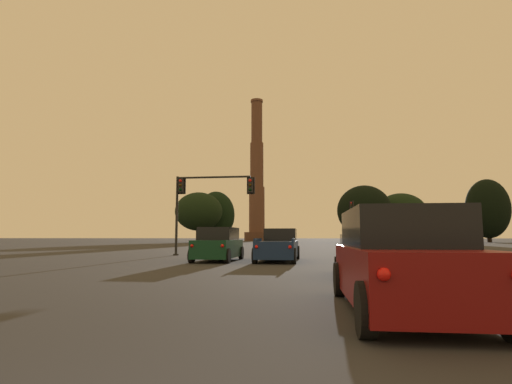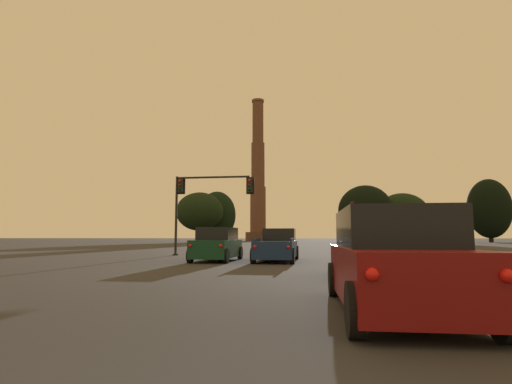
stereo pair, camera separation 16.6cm
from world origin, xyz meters
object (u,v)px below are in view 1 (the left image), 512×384
object	(u,v)px
pickup_truck_center_lane_front	(279,246)
suv_left_lane_front	(219,245)
hatchback_right_lane_second	(365,257)
traffic_light_far_right	(353,216)
smokestack	(257,184)
suv_right_lane_third	(401,262)
traffic_light_overhead_left	(203,194)

from	to	relation	value
pickup_truck_center_lane_front	suv_left_lane_front	size ratio (longest dim) A/B	1.12
hatchback_right_lane_second	traffic_light_far_right	xyz separation A→B (m)	(4.68, 47.71, 3.75)
traffic_light_far_right	smokestack	distance (m)	66.52
hatchback_right_lane_second	smokestack	world-z (taller)	smokestack
suv_right_lane_third	traffic_light_overhead_left	size ratio (longest dim) A/B	0.83
suv_left_lane_front	traffic_light_overhead_left	size ratio (longest dim) A/B	0.83
suv_right_lane_third	suv_left_lane_front	size ratio (longest dim) A/B	1.00
hatchback_right_lane_second	traffic_light_far_right	size ratio (longest dim) A/B	0.61
pickup_truck_center_lane_front	traffic_light_overhead_left	xyz separation A→B (m)	(-5.94, 5.60, 3.63)
suv_right_lane_third	suv_left_lane_front	xyz separation A→B (m)	(-6.68, 14.39, 0.00)
suv_left_lane_front	hatchback_right_lane_second	bearing A→B (deg)	-49.03
pickup_truck_center_lane_front	suv_left_lane_front	xyz separation A→B (m)	(-3.32, -0.54, 0.09)
pickup_truck_center_lane_front	suv_left_lane_front	bearing A→B (deg)	-170.05
traffic_light_far_right	traffic_light_overhead_left	bearing A→B (deg)	-112.95
suv_left_lane_front	suv_right_lane_third	bearing A→B (deg)	-64.52
smokestack	traffic_light_overhead_left	bearing A→B (deg)	-84.91
pickup_truck_center_lane_front	smokestack	xyz separation A→B (m)	(-14.37, 100.22, 16.83)
hatchback_right_lane_second	suv_left_lane_front	xyz separation A→B (m)	(-6.89, 8.09, 0.23)
pickup_truck_center_lane_front	smokestack	world-z (taller)	smokestack
suv_right_lane_third	hatchback_right_lane_second	size ratio (longest dim) A/B	1.19
suv_right_lane_third	smokestack	world-z (taller)	smokestack
traffic_light_overhead_left	traffic_light_far_right	size ratio (longest dim) A/B	0.88
suv_left_lane_front	smokestack	xyz separation A→B (m)	(-11.05, 100.76, 16.73)
suv_right_lane_third	pickup_truck_center_lane_front	world-z (taller)	suv_right_lane_third
suv_right_lane_third	traffic_light_far_right	size ratio (longest dim) A/B	0.73
suv_right_lane_third	hatchback_right_lane_second	world-z (taller)	suv_right_lane_third
hatchback_right_lane_second	traffic_light_far_right	bearing A→B (deg)	85.90
hatchback_right_lane_second	smokestack	xyz separation A→B (m)	(-17.94, 108.86, 16.97)
pickup_truck_center_lane_front	traffic_light_overhead_left	world-z (taller)	traffic_light_overhead_left
pickup_truck_center_lane_front	traffic_light_overhead_left	size ratio (longest dim) A/B	0.93
traffic_light_overhead_left	smokestack	world-z (taller)	smokestack
suv_left_lane_front	traffic_light_far_right	bearing A→B (deg)	74.31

